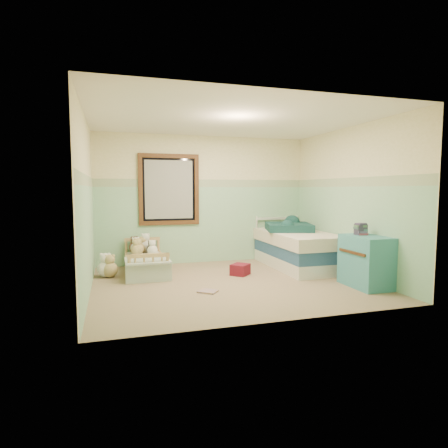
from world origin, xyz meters
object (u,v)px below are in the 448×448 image
object	(u,v)px
toddler_bed_frame	(146,269)
red_pillow	(240,270)
plush_floor_tan	(110,270)
twin_bed_frame	(298,261)
dresser	(366,261)
plush_floor_cream	(106,269)
floor_book	(208,291)

from	to	relation	value
toddler_bed_frame	red_pillow	world-z (taller)	red_pillow
toddler_bed_frame	plush_floor_tan	xyz separation A→B (m)	(-0.59, -0.13, 0.05)
twin_bed_frame	dresser	distance (m)	1.63
plush_floor_cream	red_pillow	xyz separation A→B (m)	(2.20, -0.49, -0.04)
plush_floor_tan	dresser	distance (m)	4.06
toddler_bed_frame	plush_floor_cream	xyz separation A→B (m)	(-0.66, -0.08, 0.05)
toddler_bed_frame	twin_bed_frame	bearing A→B (deg)	-5.45
dresser	floor_book	bearing A→B (deg)	171.02
floor_book	dresser	bearing A→B (deg)	29.53
twin_bed_frame	red_pillow	world-z (taller)	twin_bed_frame
floor_book	plush_floor_tan	bearing A→B (deg)	173.27
twin_bed_frame	floor_book	world-z (taller)	twin_bed_frame
twin_bed_frame	dresser	size ratio (longest dim) A/B	2.55
plush_floor_tan	floor_book	size ratio (longest dim) A/B	1.00
toddler_bed_frame	dresser	xyz separation A→B (m)	(3.08, -1.84, 0.30)
plush_floor_cream	dresser	distance (m)	4.14
toddler_bed_frame	plush_floor_tan	size ratio (longest dim) A/B	5.07
plush_floor_cream	dresser	xyz separation A→B (m)	(3.74, -1.76, 0.25)
plush_floor_tan	red_pillow	xyz separation A→B (m)	(2.13, -0.44, -0.04)
plush_floor_cream	floor_book	world-z (taller)	plush_floor_cream
plush_floor_tan	floor_book	world-z (taller)	plush_floor_tan
toddler_bed_frame	plush_floor_cream	size ratio (longest dim) A/B	4.81
twin_bed_frame	red_pillow	size ratio (longest dim) A/B	6.55
plush_floor_cream	floor_book	distance (m)	1.98
plush_floor_cream	red_pillow	bearing A→B (deg)	-12.57
dresser	floor_book	distance (m)	2.40
plush_floor_tan	dresser	bearing A→B (deg)	-25.01
toddler_bed_frame	floor_book	world-z (taller)	toddler_bed_frame
twin_bed_frame	floor_book	distance (m)	2.37
plush_floor_tan	twin_bed_frame	size ratio (longest dim) A/B	0.13
plush_floor_cream	twin_bed_frame	distance (m)	3.44
dresser	floor_book	world-z (taller)	dresser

